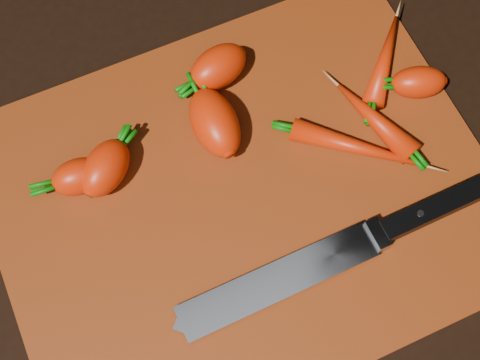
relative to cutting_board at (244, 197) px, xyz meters
name	(u,v)px	position (x,y,z in m)	size (l,w,h in m)	color
ground	(244,201)	(0.00, 0.00, -0.01)	(2.00, 2.00, 0.01)	black
cutting_board	(244,197)	(0.00, 0.00, 0.00)	(0.50, 0.40, 0.01)	maroon
carrot_0	(105,168)	(-0.12, 0.08, 0.03)	(0.07, 0.04, 0.04)	red
carrot_1	(79,177)	(-0.15, 0.08, 0.02)	(0.06, 0.04, 0.04)	red
carrot_2	(215,123)	(0.00, 0.08, 0.03)	(0.08, 0.05, 0.05)	red
carrot_3	(218,67)	(0.03, 0.14, 0.03)	(0.07, 0.04, 0.04)	red
carrot_4	(419,82)	(0.22, 0.04, 0.02)	(0.06, 0.03, 0.03)	red
carrot_5	(385,59)	(0.20, 0.08, 0.02)	(0.12, 0.02, 0.02)	red
carrot_6	(357,147)	(0.13, 0.00, 0.02)	(0.14, 0.02, 0.02)	red
carrot_7	(374,119)	(0.16, 0.02, 0.02)	(0.11, 0.03, 0.03)	red
knife	(298,272)	(0.01, -0.10, 0.01)	(0.33, 0.04, 0.02)	gray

